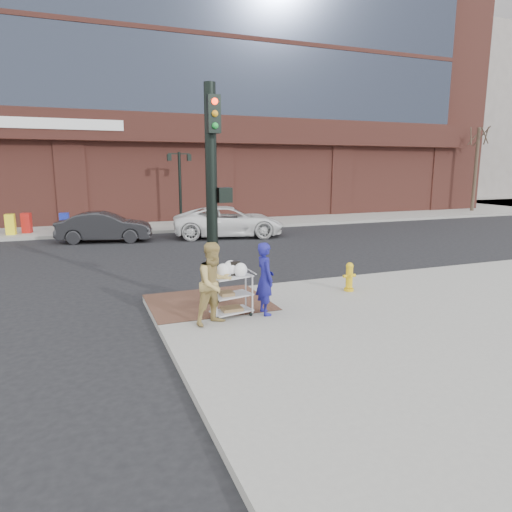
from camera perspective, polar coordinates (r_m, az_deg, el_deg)
name	(u,v)px	position (r m, az deg, el deg)	size (l,w,h in m)	color
ground	(245,317)	(10.43, -1.42, -7.57)	(220.00, 220.00, 0.00)	black
sidewalk_far	(253,201)	(44.36, -0.32, 6.83)	(65.00, 36.00, 0.15)	gray
brick_curb_ramp	(208,302)	(11.03, -5.97, -5.74)	(2.80, 2.40, 0.01)	#513226
bank_building	(173,34)	(42.56, -10.31, 25.60)	(42.00, 26.00, 28.00)	brown
filler_block	(439,122)	(64.41, 21.91, 15.32)	(14.00, 20.00, 18.00)	slate
bare_tree_a	(479,126)	(37.72, 26.15, 14.41)	(1.80, 1.80, 7.20)	#382B21
lamp_post	(180,180)	(25.87, -9.49, 9.32)	(1.32, 0.22, 4.00)	black
traffic_signal_pole	(213,190)	(10.49, -5.42, 8.27)	(0.61, 0.51, 5.00)	black
woman_blue	(265,279)	(9.92, 1.14, -2.84)	(0.58, 0.38, 1.60)	navy
pedestrian_tan	(214,284)	(9.32, -5.23, -3.46)	(0.83, 0.65, 1.70)	tan
sedan_dark	(105,227)	(21.73, -18.39, 3.47)	(1.43, 4.11, 1.35)	black
minivan_white	(229,222)	(22.20, -3.41, 4.32)	(2.45, 5.32, 1.48)	white
utility_cart	(231,291)	(9.88, -3.08, -4.43)	(0.95, 0.65, 1.20)	#B1B2B7
fire_hydrant	(349,276)	(12.12, 11.59, -2.51)	(0.36, 0.25, 0.76)	gold
newsbox_red	(27,223)	(25.10, -26.75, 3.71)	(0.41, 0.37, 0.98)	#AE1813
newsbox_yellow	(10,224)	(24.80, -28.35, 3.50)	(0.41, 0.37, 0.98)	yellow
newsbox_blue	(65,223)	(24.20, -22.80, 3.82)	(0.42, 0.38, 1.00)	#17269B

